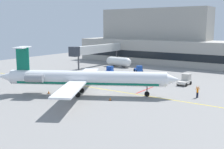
# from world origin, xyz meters

# --- Properties ---
(ground) EXTENTS (120.00, 120.00, 0.11)m
(ground) POSITION_xyz_m (0.00, 0.00, -0.05)
(ground) COLOR gray
(terminal_building) EXTENTS (63.33, 14.02, 18.02)m
(terminal_building) POSITION_xyz_m (-9.32, 47.46, 7.06)
(terminal_building) COLOR #ADA89E
(terminal_building) RESTS_ON ground
(jet_bridge_west) EXTENTS (2.40, 23.53, 6.61)m
(jet_bridge_west) POSITION_xyz_m (-22.15, 27.47, 5.23)
(jet_bridge_west) COLOR silver
(jet_bridge_west) RESTS_ON ground
(regional_jet) EXTENTS (30.01, 24.21, 8.55)m
(regional_jet) POSITION_xyz_m (-2.21, -2.20, 3.05)
(regional_jet) COLOR white
(regional_jet) RESTS_ON ground
(baggage_tug) EXTENTS (3.23, 3.20, 1.82)m
(baggage_tug) POSITION_xyz_m (-6.32, 25.17, 0.83)
(baggage_tug) COLOR #1E4CB2
(baggage_tug) RESTS_ON ground
(pushback_tractor) EXTENTS (2.47, 4.16, 1.89)m
(pushback_tractor) POSITION_xyz_m (-11.41, 18.65, 0.88)
(pushback_tractor) COLOR #1E4CB2
(pushback_tractor) RESTS_ON ground
(belt_loader) EXTENTS (2.19, 3.59, 2.29)m
(belt_loader) POSITION_xyz_m (9.54, 16.62, 1.03)
(belt_loader) COLOR silver
(belt_loader) RESTS_ON ground
(fuel_tank) EXTENTS (8.50, 2.79, 2.93)m
(fuel_tank) POSITION_xyz_m (-16.13, 30.52, 1.62)
(fuel_tank) COLOR white
(fuel_tank) RESTS_ON ground
(marshaller) EXTENTS (0.68, 0.61, 2.01)m
(marshaller) POSITION_xyz_m (15.03, 7.43, 1.03)
(marshaller) COLOR #191E33
(marshaller) RESTS_ON ground
(safety_cone_alpha) EXTENTS (0.47, 0.47, 0.55)m
(safety_cone_alpha) POSITION_xyz_m (-8.35, -5.05, 0.25)
(safety_cone_alpha) COLOR orange
(safety_cone_alpha) RESTS_ON ground
(safety_cone_bravo) EXTENTS (0.47, 0.47, 0.55)m
(safety_cone_bravo) POSITION_xyz_m (3.68, -2.65, 0.25)
(safety_cone_bravo) COLOR orange
(safety_cone_bravo) RESTS_ON ground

